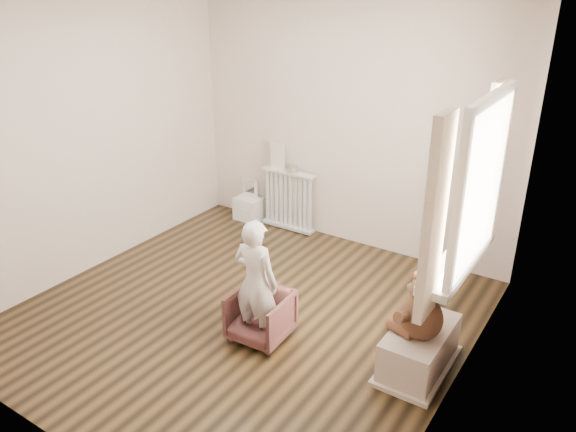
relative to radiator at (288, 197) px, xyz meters
The scene contains 18 objects.
floor 1.84m from the radiator, 68.77° to the right, with size 3.60×3.60×0.01m, color black.
back_wall 1.13m from the radiator, 10.42° to the left, with size 3.60×0.02×2.60m, color beige.
front_wall 3.66m from the radiator, 79.38° to the right, with size 3.60×0.02×2.60m, color beige.
left_wall 2.23m from the radiator, 124.33° to the right, with size 0.02×3.60×2.60m, color beige.
right_wall 3.11m from the radiator, 34.41° to the right, with size 0.02×3.60×2.60m, color beige.
window 2.97m from the radiator, 29.77° to the right, with size 0.03×0.90×1.10m, color white.
window_sill 2.74m from the radiator, 30.72° to the right, with size 0.22×1.10×0.06m, color silver.
curtain_left 3.18m from the radiator, 40.26° to the right, with size 0.06×0.26×1.30m, color #C2B092.
curtain_right 2.64m from the radiator, 19.38° to the right, with size 0.06×0.26×1.30m, color #C2B092.
radiator is the anchor object (origin of this frame).
paper_doll 0.48m from the radiator, behind, with size 0.18×0.02×0.30m, color beige.
tin_a 0.35m from the radiator, ahead, with size 0.11×0.11×0.07m, color #A59E8C.
toy_vanity 0.56m from the radiator, behind, with size 0.31×0.22×0.49m, color silver.
armchair 2.13m from the radiator, 62.83° to the right, with size 0.44×0.45×0.41m, color #522A28.
child 2.17m from the radiator, 63.43° to the right, with size 0.38×0.25×1.04m, color beige.
toy_bench 2.67m from the radiator, 35.41° to the right, with size 0.38×0.72×0.34m, color beige.
teddy_bear 2.74m from the radiator, 36.68° to the right, with size 0.40×0.31×0.49m, color #3B2214, non-canonical shape.
plush_cat 2.58m from the radiator, 22.97° to the right, with size 0.16×0.26×0.22m, color slate, non-canonical shape.
Camera 1 is at (2.58, -3.25, 2.73)m, focal length 35.00 mm.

